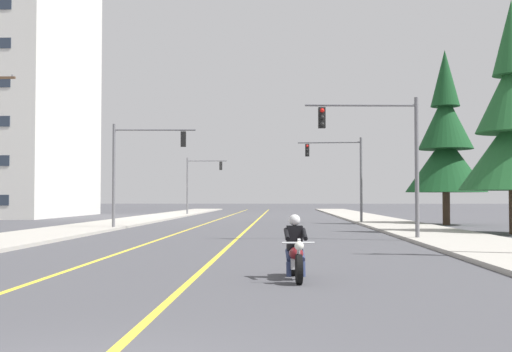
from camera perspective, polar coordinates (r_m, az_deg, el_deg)
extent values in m
cube|color=yellow|center=(51.22, 0.03, -4.02)|extent=(0.16, 100.00, 0.01)
cube|color=yellow|center=(51.46, -3.75, -4.01)|extent=(0.16, 100.00, 0.01)
cube|color=#ADA89E|center=(46.79, 11.59, -4.09)|extent=(4.40, 110.00, 0.14)
cube|color=#ADA89E|center=(47.60, -11.79, -4.05)|extent=(4.40, 110.00, 0.14)
cylinder|color=black|center=(13.76, 3.84, -8.28)|extent=(0.16, 0.65, 0.64)
cylinder|color=black|center=(15.29, 3.29, -7.65)|extent=(0.16, 0.65, 0.64)
cylinder|color=silver|center=(13.82, 3.80, -6.94)|extent=(0.09, 0.33, 0.68)
sphere|color=white|center=(13.66, 3.86, -6.22)|extent=(0.20, 0.20, 0.20)
cylinder|color=silver|center=(13.86, 3.78, -5.95)|extent=(0.70, 0.09, 0.04)
ellipsoid|color=maroon|center=(14.38, 3.59, -6.89)|extent=(0.36, 0.58, 0.28)
cube|color=silver|center=(14.52, 3.55, -7.75)|extent=(0.27, 0.46, 0.24)
cube|color=black|center=(14.82, 3.44, -6.97)|extent=(0.31, 0.54, 0.12)
cube|color=maroon|center=(15.22, 3.30, -6.54)|extent=(0.22, 0.37, 0.08)
cylinder|color=silver|center=(14.91, 2.87, -7.87)|extent=(0.12, 0.55, 0.08)
cube|color=black|center=(14.75, 3.45, -5.52)|extent=(0.38, 0.26, 0.56)
sphere|color=silver|center=(14.71, 3.45, -3.93)|extent=(0.26, 0.26, 0.26)
cylinder|color=navy|center=(14.65, 4.05, -7.03)|extent=(0.17, 0.45, 0.30)
cylinder|color=navy|center=(14.51, 4.20, -8.27)|extent=(0.12, 0.16, 0.35)
cylinder|color=black|center=(14.51, 4.33, -5.18)|extent=(0.13, 0.53, 0.27)
cylinder|color=navy|center=(14.63, 2.95, -7.04)|extent=(0.17, 0.45, 0.30)
cylinder|color=navy|center=(14.48, 2.93, -8.29)|extent=(0.12, 0.16, 0.35)
cylinder|color=black|center=(14.47, 2.75, -5.19)|extent=(0.13, 0.53, 0.27)
cylinder|color=slate|center=(28.52, 14.12, 0.63)|extent=(0.18, 0.18, 6.20)
cylinder|color=slate|center=(28.24, 9.30, 6.23)|extent=(4.84, 0.40, 0.11)
cube|color=black|center=(27.91, 5.87, 5.17)|extent=(0.31, 0.26, 0.90)
sphere|color=red|center=(27.80, 5.91, 5.83)|extent=(0.18, 0.18, 0.18)
sphere|color=black|center=(27.76, 5.91, 5.21)|extent=(0.18, 0.18, 0.18)
sphere|color=black|center=(27.72, 5.92, 4.60)|extent=(0.18, 0.18, 0.18)
cylinder|color=slate|center=(38.50, -12.53, -0.04)|extent=(0.18, 0.18, 6.20)
cylinder|color=slate|center=(38.26, -8.98, 4.08)|extent=(4.79, 0.34, 0.11)
cube|color=black|center=(37.99, -6.48, 3.28)|extent=(0.31, 0.25, 0.90)
sphere|color=red|center=(38.18, -6.45, 3.70)|extent=(0.18, 0.18, 0.18)
sphere|color=black|center=(38.15, -6.46, 3.25)|extent=(0.18, 0.18, 0.18)
sphere|color=black|center=(38.12, -6.46, 2.80)|extent=(0.18, 0.18, 0.18)
cylinder|color=slate|center=(46.56, 9.33, -0.39)|extent=(0.18, 0.18, 6.20)
cylinder|color=slate|center=(46.63, 6.53, 2.98)|extent=(4.53, 0.39, 0.11)
cube|color=black|center=(46.59, 4.58, 2.30)|extent=(0.31, 0.26, 0.90)
sphere|color=red|center=(46.46, 4.58, 2.68)|extent=(0.18, 0.18, 0.18)
sphere|color=black|center=(46.44, 4.58, 2.31)|extent=(0.18, 0.18, 0.18)
sphere|color=black|center=(46.42, 4.58, 1.95)|extent=(0.18, 0.18, 0.18)
cylinder|color=slate|center=(69.46, -6.13, -0.92)|extent=(0.18, 0.18, 6.20)
cylinder|color=slate|center=(69.29, -4.38, 1.36)|extent=(4.26, 0.12, 0.11)
cube|color=black|center=(69.10, -3.15, 0.91)|extent=(0.30, 0.24, 0.90)
sphere|color=red|center=(69.27, -3.14, 1.15)|extent=(0.18, 0.18, 0.18)
sphere|color=black|center=(69.26, -3.14, 0.90)|extent=(0.18, 0.18, 0.18)
sphere|color=black|center=(69.24, -3.14, 0.65)|extent=(0.18, 0.18, 0.18)
cylinder|color=slate|center=(36.91, -20.86, 8.33)|extent=(0.08, 0.08, 0.12)
cone|color=#1E5628|center=(35.44, 21.85, 6.76)|extent=(3.71, 3.71, 3.91)
cone|color=#1E5628|center=(36.00, 21.79, 11.38)|extent=(1.97, 1.97, 3.91)
cylinder|color=#423023|center=(45.58, 16.57, -2.79)|extent=(0.50, 0.50, 2.24)
cone|color=#14421E|center=(45.64, 16.53, 1.08)|extent=(5.47, 5.47, 3.92)
cone|color=#14421E|center=(45.88, 16.50, 4.74)|extent=(3.72, 3.72, 3.92)
cone|color=#14421E|center=(46.31, 16.46, 8.35)|extent=(1.97, 1.97, 3.92)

